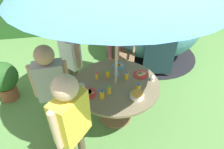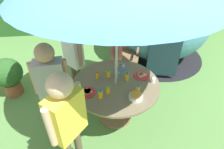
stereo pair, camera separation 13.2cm
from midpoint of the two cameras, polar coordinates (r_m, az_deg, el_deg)
ground_plane at (r=3.15m, az=2.25°, el=-12.53°), size 10.00×10.00×0.02m
hedge_backdrop at (r=5.88m, az=-3.11°, el=21.25°), size 9.00×0.70×1.61m
garden_table at (r=2.75m, az=2.53°, el=-4.91°), size 1.24×1.24×0.69m
wooden_chair at (r=3.84m, az=6.07°, el=7.85°), size 0.58×0.61×0.98m
dome_tent at (r=4.41m, az=15.47°, el=15.43°), size 2.55×2.55×1.74m
potted_plant at (r=3.69m, az=-28.12°, el=-0.17°), size 0.50×0.50×0.72m
child_in_pink_shirt at (r=3.30m, az=2.50°, el=9.82°), size 0.24×0.46×1.38m
child_in_white_shirt at (r=3.15m, az=-10.56°, el=6.59°), size 0.36×0.37×1.29m
child_in_grey_shirt at (r=2.52m, az=-16.69°, el=-1.24°), size 0.47×0.24×1.39m
child_in_yellow_shirt at (r=1.97m, az=-11.80°, el=-12.13°), size 0.40×0.42×1.44m
snack_bowl at (r=2.42m, az=8.80°, el=-6.45°), size 0.18×0.18×0.09m
plate_front_edge at (r=2.51m, az=-6.16°, el=-5.30°), size 0.23×0.23×0.03m
plate_back_edge at (r=2.98m, az=3.73°, el=2.49°), size 0.19×0.19×0.03m
plate_center_back at (r=2.82m, az=10.32°, el=-0.31°), size 0.22×0.22×0.03m
juice_bottle_near_left at (r=2.69m, az=6.00°, el=-0.64°), size 0.05×0.05×0.13m
juice_bottle_near_right at (r=2.71m, az=-3.04°, el=-0.26°), size 0.04×0.04×0.11m
juice_bottle_far_left at (r=2.45m, az=0.32°, el=-4.73°), size 0.05×0.05×0.13m
juice_bottle_far_right at (r=2.39m, az=-1.92°, el=-5.97°), size 0.06×0.06×0.13m
juice_bottle_center_front at (r=2.74m, az=0.26°, el=0.27°), size 0.06×0.06×0.12m
juice_bottle_mid_left at (r=2.53m, az=9.31°, el=-4.17°), size 0.06×0.06×0.10m
cup_near at (r=2.73m, az=13.67°, el=-1.66°), size 0.07×0.07×0.07m
cup_far at (r=2.76m, az=2.99°, el=0.06°), size 0.06×0.06×0.07m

